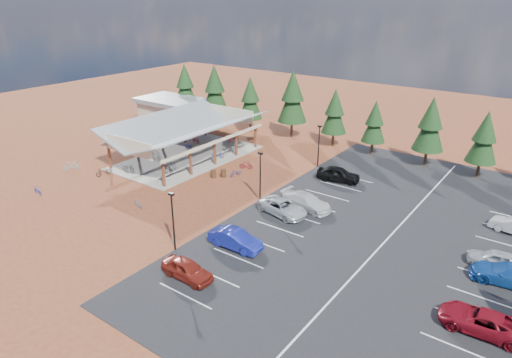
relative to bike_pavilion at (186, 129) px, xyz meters
name	(u,v)px	position (x,y,z in m)	size (l,w,h in m)	color
ground	(210,195)	(10.00, -7.00, -3.82)	(140.00, 140.00, 0.00)	brown
asphalt_lot	(392,234)	(28.50, -4.00, -3.80)	(27.00, 44.00, 0.04)	black
concrete_pad	(188,157)	(0.00, 0.00, -3.77)	(10.60, 18.60, 0.10)	gray
bike_pavilion	(186,129)	(0.00, 0.00, 0.00)	(11.65, 19.40, 4.97)	brown
outbuilding	(172,110)	(-14.00, 11.00, -1.80)	(11.00, 7.00, 3.90)	#ADA593
lamp_post_0	(173,218)	(15.00, -17.00, -0.85)	(0.50, 0.25, 5.14)	black
lamp_post_1	(260,173)	(15.00, -5.00, -0.85)	(0.50, 0.25, 5.14)	black
lamp_post_2	(319,143)	(15.00, 7.00, -0.85)	(0.50, 0.25, 5.14)	black
trash_bin_0	(213,174)	(7.10, -3.17, -3.37)	(0.60, 0.60, 0.90)	#412817
trash_bin_1	(223,173)	(7.90, -2.33, -3.37)	(0.60, 0.60, 0.90)	#412817
pine_0	(185,84)	(-14.97, 15.21, 1.56)	(3.79, 3.79, 8.82)	#382314
pine_1	(215,89)	(-7.42, 14.05, 1.95)	(4.05, 4.05, 9.45)	#382314
pine_2	(250,98)	(-0.77, 14.42, 1.20)	(3.53, 3.53, 8.22)	#382314
pine_3	(293,97)	(5.93, 15.49, 2.10)	(4.16, 4.16, 9.69)	#382314
pine_4	(335,111)	(12.70, 15.34, 1.00)	(3.39, 3.39, 7.90)	#382314
pine_5	(375,122)	(18.42, 15.28, 0.51)	(3.05, 3.05, 7.11)	#382314
pine_6	(431,124)	(25.42, 15.01, 1.39)	(3.66, 3.66, 8.53)	#382314
pine_7	(484,137)	(31.44, 14.77, 0.92)	(3.34, 3.34, 7.77)	#382314
bike_0	(128,167)	(-2.18, -7.72, -3.30)	(0.57, 1.62, 0.85)	black
bike_1	(155,153)	(-3.45, -2.41, -3.27)	(0.43, 1.51, 0.91)	#979A9F
bike_2	(188,146)	(-2.25, 2.42, -3.32)	(0.54, 1.55, 0.82)	#102396
bike_3	(196,139)	(-3.23, 4.94, -3.20)	(0.49, 1.75, 1.05)	maroon
bike_4	(167,168)	(1.71, -5.18, -3.26)	(0.62, 1.77, 0.93)	black
bike_5	(172,165)	(1.41, -4.17, -3.27)	(0.43, 1.50, 0.90)	gray
bike_6	(218,154)	(3.21, 2.11, -3.28)	(0.59, 1.68, 0.88)	navy
bike_7	(232,140)	(1.06, 7.74, -3.20)	(0.49, 1.74, 1.04)	maroon
bike_8	(104,171)	(-3.52, -10.19, -3.33)	(0.66, 1.88, 0.99)	black
bike_9	(71,166)	(-8.04, -11.44, -3.28)	(0.51, 1.82, 1.09)	#9B9FA3
bike_10	(38,191)	(-4.68, -17.60, -3.41)	(0.55, 1.58, 0.83)	navy
bike_13	(138,204)	(6.38, -13.51, -3.38)	(0.42, 1.48, 0.89)	gray
bike_14	(236,172)	(8.86, -1.30, -3.40)	(0.56, 1.62, 0.85)	navy
bike_15	(246,165)	(8.45, 1.20, -3.34)	(0.45, 1.61, 0.97)	maroon
car_0	(187,269)	(18.65, -19.32, -3.05)	(1.73, 4.29, 1.46)	maroon
car_1	(235,239)	(18.84, -13.83, -3.01)	(1.64, 4.69, 1.54)	navy
car_2	(282,207)	(18.60, -6.38, -3.07)	(2.37, 5.13, 1.43)	#AFB3B7
car_3	(306,201)	(19.81, -3.98, -3.03)	(2.12, 5.21, 1.51)	silver
car_4	(338,174)	(19.13, 4.25, -2.97)	(1.92, 4.77, 1.63)	black
car_6	(481,321)	(37.43, -12.61, -3.07)	(2.37, 5.14, 1.43)	maroon
car_7	(510,274)	(38.00, -6.04, -3.00)	(2.19, 5.39, 1.57)	#164698
car_8	(495,259)	(36.72, -4.24, -3.10)	(1.61, 4.00, 1.36)	#A3A6AB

